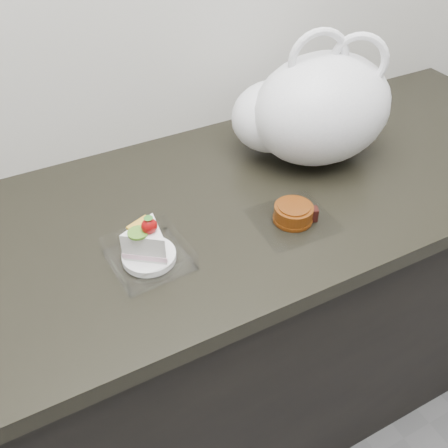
{
  "coord_description": "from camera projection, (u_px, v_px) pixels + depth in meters",
  "views": [
    {
      "loc": [
        -0.32,
        0.92,
        1.57
      ],
      "look_at": [
        0.02,
        1.57,
        0.94
      ],
      "focal_mm": 40.0,
      "sensor_mm": 36.0,
      "label": 1
    }
  ],
  "objects": [
    {
      "name": "plastic_bag",
      "position": [
        312.0,
        109.0,
        1.16
      ],
      "size": [
        0.43,
        0.38,
        0.31
      ],
      "rotation": [
        0.0,
        0.0,
        -0.43
      ],
      "color": "white",
      "rests_on": "counter"
    },
    {
      "name": "mooncake_wrap",
      "position": [
        294.0,
        214.0,
        1.04
      ],
      "size": [
        0.17,
        0.16,
        0.04
      ],
      "rotation": [
        0.0,
        0.0,
        0.13
      ],
      "color": "white",
      "rests_on": "counter"
    },
    {
      "name": "counter",
      "position": [
        196.0,
        338.0,
        1.36
      ],
      "size": [
        2.04,
        0.64,
        0.9
      ],
      "color": "black",
      "rests_on": "ground"
    },
    {
      "name": "cake_tray",
      "position": [
        148.0,
        249.0,
        0.94
      ],
      "size": [
        0.15,
        0.15,
        0.11
      ],
      "rotation": [
        0.0,
        0.0,
        0.06
      ],
      "color": "white",
      "rests_on": "counter"
    }
  ]
}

